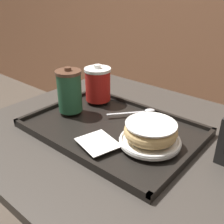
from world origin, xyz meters
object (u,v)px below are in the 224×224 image
at_px(coffee_cup_front, 69,91).
at_px(coffee_cup_rear, 98,84).
at_px(spoon, 142,111).
at_px(donut_chocolate_glazed, 151,131).

bearing_deg(coffee_cup_front, coffee_cup_rear, 86.04).
relative_size(coffee_cup_rear, spoon, 0.98).
bearing_deg(donut_chocolate_glazed, coffee_cup_front, -179.49).
relative_size(coffee_cup_front, coffee_cup_rear, 1.14).
bearing_deg(donut_chocolate_glazed, spoon, 130.93).
distance_m(donut_chocolate_glazed, spoon, 0.18).
height_order(coffee_cup_front, coffee_cup_rear, coffee_cup_front).
relative_size(coffee_cup_front, spoon, 1.11).
xyz_separation_m(donut_chocolate_glazed, spoon, (-0.12, 0.14, -0.03)).
bearing_deg(spoon, donut_chocolate_glazed, -99.20).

